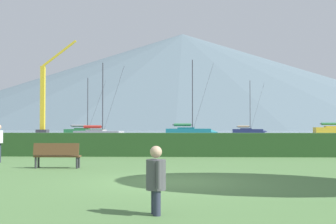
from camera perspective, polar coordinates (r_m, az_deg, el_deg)
name	(u,v)px	position (r m, az deg, el deg)	size (l,w,h in m)	color
ground_plane	(171,182)	(13.42, 0.42, -8.59)	(1000.00, 1000.00, 0.00)	#517A42
harbor_water	(187,130)	(150.32, 2.31, -2.24)	(320.00, 246.00, 0.00)	#8499A8
hedge_line	(179,145)	(24.34, 1.36, -4.02)	(80.00, 1.20, 1.22)	#284C23
sailboat_slip_1	(189,131)	(71.46, 2.65, -2.38)	(8.05, 2.71, 11.74)	#19707A
sailboat_slip_4	(85,131)	(76.00, -10.18, -2.37)	(7.20, 2.15, 9.28)	#236B38
sailboat_slip_5	(248,131)	(88.16, 9.82, -2.30)	(6.57, 2.35, 10.01)	navy
sailboat_slip_6	(99,134)	(56.84, -8.42, -2.67)	(6.88, 3.10, 9.21)	#9E9EA3
sailboat_slip_7	(336,130)	(94.54, 19.92, -2.06)	(9.00, 2.88, 11.47)	gold
park_bench_near_path	(57,154)	(18.04, -13.49, -5.06)	(1.73, 0.48, 0.95)	brown
person_seated_viewer	(156,177)	(8.50, -1.49, -7.98)	(0.36, 0.55, 1.25)	#2D3347
dock_crane	(44,103)	(90.35, -14.99, 1.07)	(7.36, 2.00, 17.67)	#333338
distant_hill_west_ridge	(182,81)	(306.82, 1.79, 3.87)	(342.03, 342.03, 61.98)	slate
distant_hill_central_peak	(303,104)	(409.01, 16.27, 0.91)	(219.47, 219.47, 38.48)	#425666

